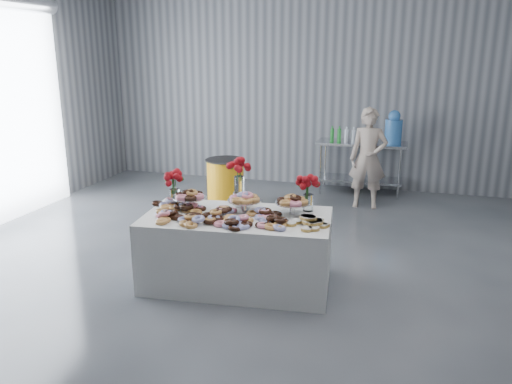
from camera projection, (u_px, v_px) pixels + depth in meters
ground at (241, 289)px, 5.15m from camera, size 9.00×9.00×0.00m
room_walls at (213, 21)px, 4.58m from camera, size 8.04×9.04×4.02m
display_table at (237, 250)px, 5.20m from camera, size 2.00×1.20×0.75m
prep_table at (361, 158)px, 8.54m from camera, size 1.50×0.60×0.90m
donut_mounds at (235, 213)px, 5.04m from camera, size 1.88×0.99×0.09m
cake_stand_left at (189, 196)px, 5.30m from camera, size 0.36×0.36×0.17m
cake_stand_mid at (245, 199)px, 5.19m from camera, size 0.36×0.36×0.17m
cake_stand_right at (292, 201)px, 5.10m from camera, size 0.36×0.36×0.17m
danish_pile at (309, 220)px, 4.81m from camera, size 0.48×0.48×0.11m
bouquet_left at (174, 179)px, 5.39m from camera, size 0.26×0.26×0.42m
bouquet_right at (309, 184)px, 5.18m from camera, size 0.26×0.26×0.42m
bouquet_center at (239, 172)px, 5.34m from camera, size 0.26×0.26×0.57m
water_jug at (394, 129)px, 8.26m from camera, size 0.28×0.28×0.55m
drink_bottles at (343, 134)px, 8.42m from camera, size 0.54×0.08×0.27m
person at (368, 158)px, 7.73m from camera, size 0.59×0.41×1.56m
trash_barrel at (226, 184)px, 7.75m from camera, size 0.61×0.61×0.79m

